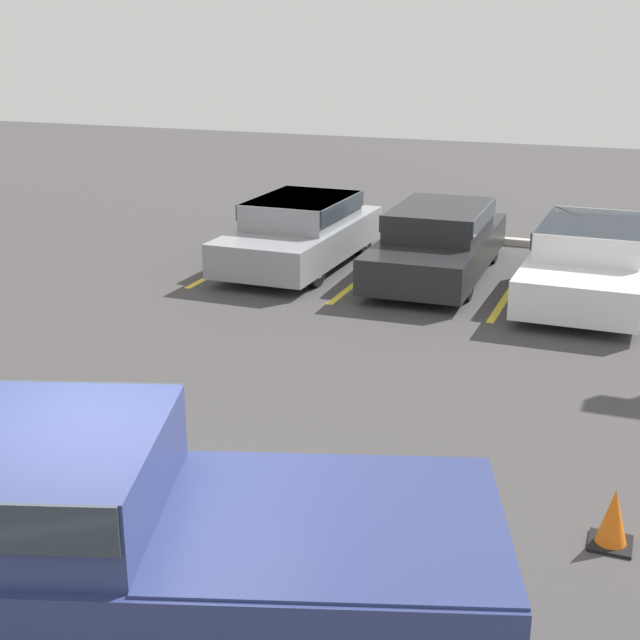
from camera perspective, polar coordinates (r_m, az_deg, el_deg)
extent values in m
plane|color=#423F3F|center=(7.54, -12.17, -16.66)|extent=(60.00, 60.00, 0.00)
cube|color=yellow|center=(17.42, -4.83, 4.00)|extent=(0.12, 4.59, 0.01)
cube|color=yellow|center=(16.48, 3.38, 3.21)|extent=(0.12, 4.59, 0.01)
cube|color=yellow|center=(15.91, 12.35, 2.26)|extent=(0.12, 4.59, 0.01)
cube|color=navy|center=(6.62, -16.84, -15.12)|extent=(6.44, 3.73, 0.92)
cube|color=navy|center=(6.05, 0.83, -13.04)|extent=(2.73, 2.45, 0.13)
cube|color=silver|center=(6.53, 10.65, -18.72)|extent=(0.80, 1.91, 0.28)
cylinder|color=black|center=(7.08, 0.27, -14.64)|extent=(0.90, 0.56, 0.84)
cylinder|color=#ADADB2|center=(7.08, 0.27, -14.64)|extent=(0.54, 0.46, 0.46)
cube|color=gray|center=(16.72, -1.25, 5.17)|extent=(1.83, 4.33, 0.61)
cube|color=gray|center=(16.68, -1.15, 7.04)|extent=(1.60, 2.26, 0.48)
cube|color=#2D3842|center=(16.66, -1.15, 7.37)|extent=(1.67, 2.21, 0.29)
cylinder|color=black|center=(15.34, -0.39, 3.40)|extent=(0.23, 0.68, 0.68)
cylinder|color=#ADADB2|center=(15.34, -0.39, 3.40)|extent=(0.23, 0.37, 0.37)
cylinder|color=black|center=(15.97, -5.56, 3.91)|extent=(0.23, 0.68, 0.68)
cylinder|color=#ADADB2|center=(15.97, -5.56, 3.91)|extent=(0.23, 0.37, 0.37)
cylinder|color=black|center=(17.62, 2.67, 5.33)|extent=(0.23, 0.68, 0.68)
cylinder|color=#ADADB2|center=(17.62, 2.67, 5.33)|extent=(0.23, 0.37, 0.37)
cylinder|color=black|center=(18.17, -1.97, 5.74)|extent=(0.23, 0.68, 0.68)
cylinder|color=#ADADB2|center=(18.17, -1.97, 5.74)|extent=(0.23, 0.37, 0.37)
cube|color=#232326|center=(16.09, 7.54, 4.43)|extent=(1.86, 4.56, 0.60)
cube|color=#232326|center=(16.05, 7.69, 6.38)|extent=(1.60, 2.39, 0.49)
cube|color=#2D3842|center=(16.03, 7.70, 6.73)|extent=(1.66, 2.34, 0.29)
cylinder|color=black|center=(14.75, 9.23, 2.46)|extent=(0.25, 0.64, 0.63)
cylinder|color=#ADADB2|center=(14.75, 9.23, 2.46)|extent=(0.25, 0.35, 0.35)
cylinder|color=black|center=(15.06, 3.69, 2.99)|extent=(0.25, 0.64, 0.63)
cylinder|color=#ADADB2|center=(15.06, 3.69, 2.99)|extent=(0.25, 0.35, 0.35)
cylinder|color=black|center=(17.25, 10.87, 4.67)|extent=(0.25, 0.64, 0.63)
cylinder|color=#ADADB2|center=(17.25, 10.87, 4.67)|extent=(0.25, 0.35, 0.35)
cylinder|color=black|center=(17.52, 6.07, 5.10)|extent=(0.25, 0.64, 0.63)
cylinder|color=#ADADB2|center=(17.52, 6.07, 5.10)|extent=(0.25, 0.35, 0.35)
cube|color=silver|center=(15.44, 16.87, 3.20)|extent=(1.89, 4.76, 0.59)
cube|color=silver|center=(15.42, 17.08, 5.16)|extent=(1.64, 2.48, 0.46)
cube|color=#2D3842|center=(15.40, 17.12, 5.50)|extent=(1.72, 2.43, 0.28)
cylinder|color=black|center=(14.12, 19.43, 0.92)|extent=(0.24, 0.63, 0.63)
cylinder|color=#ADADB2|center=(14.12, 19.43, 0.92)|extent=(0.25, 0.35, 0.35)
cylinder|color=black|center=(14.24, 13.14, 1.64)|extent=(0.24, 0.63, 0.63)
cylinder|color=#ADADB2|center=(14.24, 13.14, 1.64)|extent=(0.25, 0.35, 0.35)
cylinder|color=black|center=(16.88, 14.63, 4.10)|extent=(0.24, 0.63, 0.63)
cylinder|color=#ADADB2|center=(16.88, 14.63, 4.10)|extent=(0.25, 0.35, 0.35)
cube|color=black|center=(8.33, 18.08, -13.43)|extent=(0.37, 0.37, 0.03)
cone|color=orange|center=(8.21, 18.26, -11.91)|extent=(0.28, 0.28, 0.54)
cube|color=#B7B2A8|center=(18.76, 12.94, 4.84)|extent=(1.69, 0.20, 0.14)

